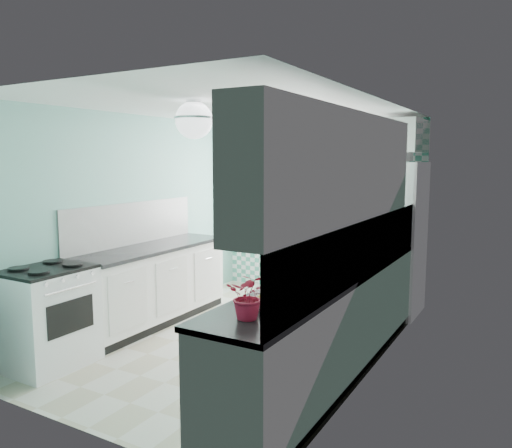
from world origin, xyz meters
The scene contains 26 objects.
floor centered at (0.00, 0.00, -0.01)m, with size 3.00×4.40×0.02m, color beige.
ceiling centered at (0.00, 0.00, 2.51)m, with size 3.00×4.40×0.02m, color white.
wall_back centered at (0.00, 2.21, 1.25)m, with size 3.00×0.02×2.50m, color #7CBEB0.
wall_front centered at (0.00, -2.21, 1.25)m, with size 3.00×0.02×2.50m, color #7CBEB0.
wall_left centered at (-1.51, 0.00, 1.25)m, with size 0.02×4.40×2.50m, color #7CBEB0.
wall_right centered at (1.51, 0.00, 1.25)m, with size 0.02×4.40×2.50m, color #7CBEB0.
accent_wall centered at (0.00, 2.19, 1.25)m, with size 3.00×0.01×2.50m, color #4BA38B.
window centered at (-0.35, 2.16, 1.55)m, with size 1.04×0.05×1.44m.
backsplash_right centered at (1.49, -0.40, 1.20)m, with size 0.02×3.60×0.51m, color white.
backsplash_left centered at (-1.49, -0.07, 1.20)m, with size 0.02×2.15×0.51m, color white.
upper_cabinets_right centered at (1.33, -0.60, 1.90)m, with size 0.33×3.20×0.90m, color white.
upper_cabinet_fridge centered at (1.30, 1.83, 2.25)m, with size 0.40×0.74×0.40m, color white.
ceiling_light centered at (0.00, -0.80, 2.32)m, with size 0.34×0.34×0.35m.
base_cabinets_right centered at (1.20, -0.40, 0.45)m, with size 0.60×3.60×0.90m, color white.
countertop_right centered at (1.19, -0.40, 0.92)m, with size 0.63×3.60×0.04m, color black.
base_cabinets_left centered at (-1.20, -0.07, 0.45)m, with size 0.60×2.15×0.90m, color white.
countertop_left centered at (-1.19, -0.07, 0.92)m, with size 0.63×2.15×0.04m, color black.
fridge centered at (1.11, 1.80, 0.97)m, with size 0.84×0.83×1.93m.
stove centered at (-1.20, -1.53, 0.49)m, with size 0.62×0.78×0.94m.
sink centered at (1.20, 0.72, 0.93)m, with size 0.51×0.43×0.53m.
rug centered at (0.18, 0.48, 0.01)m, with size 0.65×0.92×0.01m, color #6F000F.
dish_towel centered at (0.89, 0.53, 0.48)m, with size 0.01×0.22×0.33m, color #63A892.
fruit_bowl centered at (1.20, -1.59, 0.97)m, with size 0.23×0.23×0.06m, color white.
potted_plant centered at (1.20, -1.85, 1.10)m, with size 0.28×0.24×0.31m, color #B81E3E.
soap_bottle centered at (1.25, 0.95, 1.03)m, with size 0.08×0.08×0.17m, color #A2B8C1.
microwave centered at (1.11, 1.80, 2.07)m, with size 0.50×0.34×0.28m, color white.
Camera 1 is at (2.79, -4.53, 1.97)m, focal length 35.00 mm.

